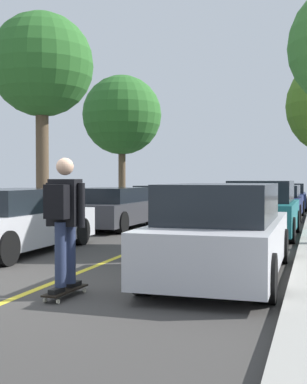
# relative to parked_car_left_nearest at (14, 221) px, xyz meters

# --- Properties ---
(ground) EXTENTS (80.00, 80.00, 0.00)m
(ground) POSITION_rel_parked_car_left_nearest_xyz_m (2.36, -3.13, -0.67)
(ground) COLOR #3D3A38
(center_line) EXTENTS (0.12, 39.20, 0.01)m
(center_line) POSITION_rel_parked_car_left_nearest_xyz_m (2.36, 0.87, -0.66)
(center_line) COLOR gold
(center_line) RESTS_ON ground
(parked_car_left_nearest) EXTENTS (1.87, 4.46, 1.35)m
(parked_car_left_nearest) POSITION_rel_parked_car_left_nearest_xyz_m (0.00, 0.00, 0.00)
(parked_car_left_nearest) COLOR #B7B7BC
(parked_car_left_nearest) RESTS_ON ground
(parked_car_left_near) EXTENTS (2.00, 4.10, 1.28)m
(parked_car_left_near) POSITION_rel_parked_car_left_nearest_xyz_m (-0.00, 5.41, -0.03)
(parked_car_left_near) COLOR #38383D
(parked_car_left_near) RESTS_ON ground
(parked_car_left_far) EXTENTS (1.99, 4.51, 1.28)m
(parked_car_left_far) POSITION_rel_parked_car_left_nearest_xyz_m (-0.00, 11.11, -0.03)
(parked_car_left_far) COLOR #196066
(parked_car_left_far) RESTS_ON ground
(parked_car_right_nearest) EXTENTS (1.89, 4.62, 1.49)m
(parked_car_right_nearest) POSITION_rel_parked_car_left_nearest_xyz_m (4.72, -1.38, 0.05)
(parked_car_right_nearest) COLOR #B7B7BC
(parked_car_right_nearest) RESTS_ON ground
(parked_car_right_near) EXTENTS (1.91, 4.09, 1.51)m
(parked_car_right_near) POSITION_rel_parked_car_left_nearest_xyz_m (4.72, 4.67, 0.06)
(parked_car_right_near) COLOR #196066
(parked_car_right_near) RESTS_ON ground
(parked_car_right_far) EXTENTS (1.85, 4.65, 1.31)m
(parked_car_right_far) POSITION_rel_parked_car_left_nearest_xyz_m (4.72, 11.20, -0.02)
(parked_car_right_far) COLOR navy
(parked_car_right_far) RESTS_ON ground
(parked_car_right_farthest) EXTENTS (1.99, 4.31, 1.32)m
(parked_car_right_farthest) POSITION_rel_parked_car_left_nearest_xyz_m (4.72, 17.15, -0.01)
(parked_car_right_farthest) COLOR navy
(parked_car_right_farthest) RESTS_ON ground
(street_tree_left_nearest) EXTENTS (3.26, 3.26, 6.65)m
(street_tree_left_nearest) POSITION_rel_parked_car_left_nearest_xyz_m (-2.16, 4.98, 4.43)
(street_tree_left_nearest) COLOR brown
(street_tree_left_nearest) RESTS_ON sidewalk_left
(street_tree_left_near) EXTENTS (3.51, 3.51, 6.00)m
(street_tree_left_near) POSITION_rel_parked_car_left_nearest_xyz_m (-2.16, 11.96, 3.70)
(street_tree_left_near) COLOR brown
(street_tree_left_near) RESTS_ON sidewalk_left
(skateboard) EXTENTS (0.27, 0.85, 0.10)m
(skateboard) POSITION_rel_parked_car_left_nearest_xyz_m (2.97, -3.38, -0.58)
(skateboard) COLOR black
(skateboard) RESTS_ON ground
(skateboarder) EXTENTS (0.58, 0.70, 1.74)m
(skateboarder) POSITION_rel_parked_car_left_nearest_xyz_m (2.97, -3.42, 0.43)
(skateboarder) COLOR black
(skateboarder) RESTS_ON skateboard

